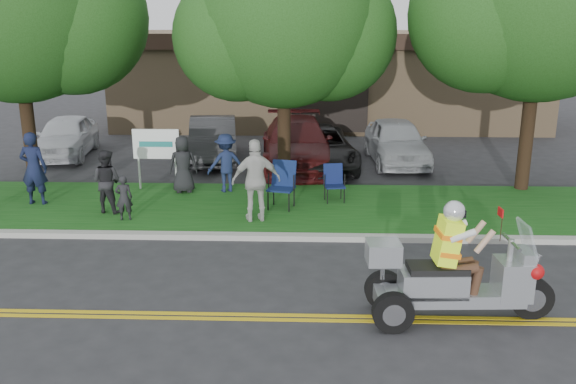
{
  "coord_description": "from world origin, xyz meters",
  "views": [
    {
      "loc": [
        1.18,
        -9.25,
        4.59
      ],
      "look_at": [
        0.79,
        2.0,
        1.37
      ],
      "focal_mm": 38.0,
      "sensor_mm": 36.0,
      "label": 1
    }
  ],
  "objects_px": {
    "spectator_adult_mid": "(107,181)",
    "parked_car_far_right": "(396,141)",
    "spectator_adult_left": "(34,168)",
    "parked_car_right": "(297,144)",
    "lawn_chair_a": "(334,180)",
    "trike_scooter": "(451,279)",
    "parked_car_far_left": "(66,136)",
    "spectator_adult_right": "(256,181)",
    "parked_car_mid": "(317,148)",
    "parked_car_left": "(213,140)",
    "lawn_chair_b": "(283,181)"
  },
  "relations": [
    {
      "from": "lawn_chair_b",
      "to": "parked_car_far_right",
      "type": "xyz_separation_m",
      "value": [
        3.48,
        5.27,
        -0.02
      ]
    },
    {
      "from": "spectator_adult_mid",
      "to": "parked_car_mid",
      "type": "relative_size",
      "value": 0.32
    },
    {
      "from": "spectator_adult_mid",
      "to": "spectator_adult_right",
      "type": "height_order",
      "value": "spectator_adult_right"
    },
    {
      "from": "parked_car_left",
      "to": "parked_car_far_right",
      "type": "height_order",
      "value": "parked_car_far_right"
    },
    {
      "from": "trike_scooter",
      "to": "parked_car_far_left",
      "type": "height_order",
      "value": "trike_scooter"
    },
    {
      "from": "spectator_adult_right",
      "to": "parked_car_mid",
      "type": "bearing_deg",
      "value": -117.87
    },
    {
      "from": "lawn_chair_a",
      "to": "spectator_adult_right",
      "type": "relative_size",
      "value": 0.49
    },
    {
      "from": "parked_car_mid",
      "to": "parked_car_left",
      "type": "bearing_deg",
      "value": 157.51
    },
    {
      "from": "spectator_adult_right",
      "to": "parked_car_left",
      "type": "relative_size",
      "value": 0.44
    },
    {
      "from": "spectator_adult_mid",
      "to": "parked_car_far_right",
      "type": "relative_size",
      "value": 0.36
    },
    {
      "from": "spectator_adult_left",
      "to": "parked_car_left",
      "type": "bearing_deg",
      "value": -122.7
    },
    {
      "from": "lawn_chair_b",
      "to": "lawn_chair_a",
      "type": "bearing_deg",
      "value": 38.46
    },
    {
      "from": "lawn_chair_a",
      "to": "spectator_adult_mid",
      "type": "bearing_deg",
      "value": -177.3
    },
    {
      "from": "lawn_chair_a",
      "to": "parked_car_right",
      "type": "relative_size",
      "value": 0.18
    },
    {
      "from": "spectator_adult_right",
      "to": "lawn_chair_b",
      "type": "bearing_deg",
      "value": -130.5
    },
    {
      "from": "lawn_chair_b",
      "to": "spectator_adult_left",
      "type": "bearing_deg",
      "value": -167.19
    },
    {
      "from": "spectator_adult_right",
      "to": "parked_car_far_right",
      "type": "xyz_separation_m",
      "value": [
        4.04,
        6.34,
        -0.33
      ]
    },
    {
      "from": "spectator_adult_right",
      "to": "parked_car_far_left",
      "type": "relative_size",
      "value": 0.46
    },
    {
      "from": "spectator_adult_left",
      "to": "parked_car_left",
      "type": "distance_m",
      "value": 6.51
    },
    {
      "from": "trike_scooter",
      "to": "spectator_adult_mid",
      "type": "relative_size",
      "value": 1.97
    },
    {
      "from": "spectator_adult_left",
      "to": "parked_car_far_right",
      "type": "relative_size",
      "value": 0.43
    },
    {
      "from": "lawn_chair_b",
      "to": "spectator_adult_right",
      "type": "height_order",
      "value": "spectator_adult_right"
    },
    {
      "from": "trike_scooter",
      "to": "spectator_adult_mid",
      "type": "height_order",
      "value": "trike_scooter"
    },
    {
      "from": "spectator_adult_left",
      "to": "parked_car_far_left",
      "type": "height_order",
      "value": "spectator_adult_left"
    },
    {
      "from": "lawn_chair_a",
      "to": "parked_car_far_left",
      "type": "height_order",
      "value": "parked_car_far_left"
    },
    {
      "from": "lawn_chair_b",
      "to": "parked_car_left",
      "type": "height_order",
      "value": "parked_car_left"
    },
    {
      "from": "lawn_chair_a",
      "to": "parked_car_right",
      "type": "xyz_separation_m",
      "value": [
        -1.02,
        3.98,
        0.14
      ]
    },
    {
      "from": "spectator_adult_mid",
      "to": "parked_car_mid",
      "type": "bearing_deg",
      "value": -120.19
    },
    {
      "from": "spectator_adult_mid",
      "to": "parked_car_right",
      "type": "distance_m",
      "value": 6.76
    },
    {
      "from": "lawn_chair_a",
      "to": "parked_car_far_right",
      "type": "distance_m",
      "value": 5.17
    },
    {
      "from": "parked_car_mid",
      "to": "parked_car_far_right",
      "type": "xyz_separation_m",
      "value": [
        2.59,
        0.83,
        0.06
      ]
    },
    {
      "from": "spectator_adult_right",
      "to": "parked_car_far_right",
      "type": "relative_size",
      "value": 0.44
    },
    {
      "from": "trike_scooter",
      "to": "parked_car_mid",
      "type": "relative_size",
      "value": 0.63
    },
    {
      "from": "parked_car_far_left",
      "to": "spectator_adult_mid",
      "type": "bearing_deg",
      "value": -69.16
    },
    {
      "from": "parked_car_mid",
      "to": "parked_car_far_right",
      "type": "bearing_deg",
      "value": 11.54
    },
    {
      "from": "spectator_adult_left",
      "to": "parked_car_mid",
      "type": "relative_size",
      "value": 0.38
    },
    {
      "from": "lawn_chair_a",
      "to": "spectator_adult_right",
      "type": "height_order",
      "value": "spectator_adult_right"
    },
    {
      "from": "spectator_adult_left",
      "to": "spectator_adult_mid",
      "type": "height_order",
      "value": "spectator_adult_left"
    },
    {
      "from": "spectator_adult_left",
      "to": "parked_car_far_right",
      "type": "height_order",
      "value": "spectator_adult_left"
    },
    {
      "from": "parked_car_mid",
      "to": "parked_car_far_right",
      "type": "height_order",
      "value": "parked_car_far_right"
    },
    {
      "from": "lawn_chair_b",
      "to": "spectator_adult_mid",
      "type": "height_order",
      "value": "spectator_adult_mid"
    },
    {
      "from": "spectator_adult_right",
      "to": "parked_car_far_left",
      "type": "xyz_separation_m",
      "value": [
        -7.12,
        6.98,
        -0.35
      ]
    },
    {
      "from": "spectator_adult_left",
      "to": "parked_car_far_left",
      "type": "bearing_deg",
      "value": -74.43
    },
    {
      "from": "lawn_chair_b",
      "to": "parked_car_far_right",
      "type": "relative_size",
      "value": 0.27
    },
    {
      "from": "parked_car_far_left",
      "to": "parked_car_right",
      "type": "xyz_separation_m",
      "value": [
        7.93,
        -1.33,
        0.07
      ]
    },
    {
      "from": "lawn_chair_a",
      "to": "parked_car_far_right",
      "type": "bearing_deg",
      "value": 55.46
    },
    {
      "from": "parked_car_right",
      "to": "parked_car_far_right",
      "type": "xyz_separation_m",
      "value": [
        3.23,
        0.7,
        -0.04
      ]
    },
    {
      "from": "lawn_chair_b",
      "to": "parked_car_right",
      "type": "bearing_deg",
      "value": 100.15
    },
    {
      "from": "trike_scooter",
      "to": "spectator_adult_mid",
      "type": "distance_m",
      "value": 8.62
    },
    {
      "from": "spectator_adult_mid",
      "to": "parked_car_left",
      "type": "height_order",
      "value": "spectator_adult_mid"
    }
  ]
}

